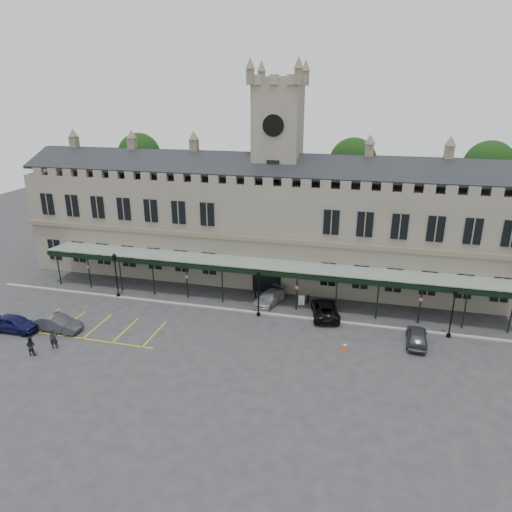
% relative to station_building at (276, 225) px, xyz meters
% --- Properties ---
extents(ground, '(140.00, 140.00, 0.00)m').
position_rel_station_building_xyz_m(ground, '(0.00, -15.91, -6.47)').
color(ground, '#2C2C2F').
extents(station_building, '(60.00, 10.36, 17.30)m').
position_rel_station_building_xyz_m(station_building, '(0.00, 0.00, 0.00)').
color(station_building, '#6B6559').
rests_on(station_building, ground).
extents(clock_tower, '(5.60, 5.60, 24.80)m').
position_rel_station_building_xyz_m(clock_tower, '(0.00, 0.09, 6.64)').
color(clock_tower, '#6B6559').
rests_on(clock_tower, ground).
extents(canopy, '(50.00, 4.10, 4.30)m').
position_rel_station_building_xyz_m(canopy, '(0.00, -8.45, -4.06)').
color(canopy, '#8C9E93').
rests_on(canopy, ground).
extents(kerb, '(60.00, 0.40, 0.12)m').
position_rel_station_building_xyz_m(kerb, '(0.00, -10.41, -6.41)').
color(kerb, gray).
rests_on(kerb, ground).
extents(parking_markings, '(16.00, 6.00, 0.01)m').
position_rel_station_building_xyz_m(parking_markings, '(-14.00, -17.41, -6.47)').
color(parking_markings, gold).
rests_on(parking_markings, ground).
extents(tree_behind_left, '(6.00, 6.00, 16.00)m').
position_rel_station_building_xyz_m(tree_behind_left, '(-22.00, 9.09, 6.35)').
color(tree_behind_left, '#332314').
rests_on(tree_behind_left, ground).
extents(tree_behind_mid, '(6.00, 6.00, 16.00)m').
position_rel_station_building_xyz_m(tree_behind_mid, '(8.00, 9.09, 6.35)').
color(tree_behind_mid, '#332314').
rests_on(tree_behind_mid, ground).
extents(tree_behind_right, '(6.00, 6.00, 16.00)m').
position_rel_station_building_xyz_m(tree_behind_right, '(24.00, 9.09, 6.35)').
color(tree_behind_right, '#332314').
rests_on(tree_behind_right, ground).
extents(lamp_post_left, '(0.49, 0.49, 5.17)m').
position_rel_station_building_xyz_m(lamp_post_left, '(-15.53, -10.34, -3.40)').
color(lamp_post_left, black).
rests_on(lamp_post_left, ground).
extents(lamp_post_mid, '(0.48, 0.48, 5.08)m').
position_rel_station_building_xyz_m(lamp_post_mid, '(0.52, -10.93, -3.45)').
color(lamp_post_mid, black).
rests_on(lamp_post_mid, ground).
extents(lamp_post_right, '(0.47, 0.47, 4.99)m').
position_rel_station_building_xyz_m(lamp_post_right, '(18.52, -10.83, -3.51)').
color(lamp_post_right, black).
rests_on(lamp_post_right, ground).
extents(traffic_cone, '(0.43, 0.43, 0.69)m').
position_rel_station_building_xyz_m(traffic_cone, '(9.40, -15.39, -6.13)').
color(traffic_cone, '#E24207').
rests_on(traffic_cone, ground).
extents(sign_board, '(0.64, 0.16, 1.11)m').
position_rel_station_building_xyz_m(sign_board, '(4.33, -7.44, -5.93)').
color(sign_board, black).
rests_on(sign_board, ground).
extents(bollard_left, '(0.15, 0.15, 0.84)m').
position_rel_station_building_xyz_m(bollard_left, '(-0.83, -6.88, -6.05)').
color(bollard_left, black).
rests_on(bollard_left, ground).
extents(bollard_right, '(0.16, 0.16, 0.92)m').
position_rel_station_building_xyz_m(bollard_right, '(4.93, -6.61, -6.01)').
color(bollard_right, black).
rests_on(bollard_right, ground).
extents(car_left_a, '(4.80, 2.01, 1.62)m').
position_rel_station_building_xyz_m(car_left_a, '(-21.00, -19.60, -5.66)').
color(car_left_a, '#0D0F3A').
rests_on(car_left_a, ground).
extents(car_left_b, '(4.73, 1.85, 1.53)m').
position_rel_station_building_xyz_m(car_left_b, '(-17.11, -18.52, -5.70)').
color(car_left_b, '#393C41').
rests_on(car_left_b, ground).
extents(car_taxi, '(3.26, 5.13, 1.38)m').
position_rel_station_building_xyz_m(car_taxi, '(1.00, -7.94, -5.78)').
color(car_taxi, '#A5A8AE').
rests_on(car_taxi, ground).
extents(car_van, '(3.57, 5.82, 1.51)m').
position_rel_station_building_xyz_m(car_van, '(7.00, -9.31, -5.71)').
color(car_van, black).
rests_on(car_van, ground).
extents(car_right_a, '(1.98, 4.44, 1.49)m').
position_rel_station_building_xyz_m(car_right_a, '(15.53, -12.85, -5.73)').
color(car_right_a, '#393C41').
rests_on(car_right_a, ground).
extents(person_a, '(0.82, 0.72, 1.90)m').
position_rel_station_building_xyz_m(person_a, '(-15.35, -21.39, -5.52)').
color(person_a, black).
rests_on(person_a, ground).
extents(person_b, '(0.92, 0.76, 1.72)m').
position_rel_station_building_xyz_m(person_b, '(-16.57, -22.78, -5.61)').
color(person_b, black).
rests_on(person_b, ground).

